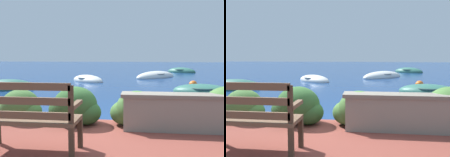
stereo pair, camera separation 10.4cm
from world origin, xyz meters
The scene contains 13 objects.
ground_plane centered at (0.00, 0.00, 0.00)m, with size 80.00×80.00×0.00m.
park_bench centered at (-0.90, -1.71, 0.70)m, with size 1.25×0.48×0.93m.
stone_wall centered at (1.11, -0.53, 0.53)m, with size 1.88×0.39×0.61m.
hedge_clump_left centered at (-1.77, -0.25, 0.48)m, with size 0.88×0.63×0.60m.
hedge_clump_centre centered at (-0.69, -0.31, 0.51)m, with size 0.99×0.71×0.67m.
hedge_clump_right centered at (0.41, -0.35, 0.49)m, with size 0.91×0.66×0.62m.
hedge_clump_far_right centered at (1.94, -0.31, 0.53)m, with size 1.05×0.76×0.72m.
rowboat_nearest centered at (2.81, 4.87, 0.06)m, with size 2.48×1.77×0.63m.
rowboat_mid centered at (-5.11, 5.19, 0.06)m, with size 2.49×1.89×0.71m.
rowboat_far centered at (-2.37, 8.49, 0.05)m, with size 2.36×2.26×0.60m.
rowboat_outer centered at (1.39, 10.98, 0.06)m, with size 2.99×2.94×0.70m.
rowboat_distant centered at (3.67, 15.57, 0.06)m, with size 2.48×2.11×0.70m.
mooring_buoy centered at (2.89, 7.14, 0.06)m, with size 0.41×0.41×0.37m.
Camera 2 is at (0.60, -4.63, 1.48)m, focal length 40.00 mm.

